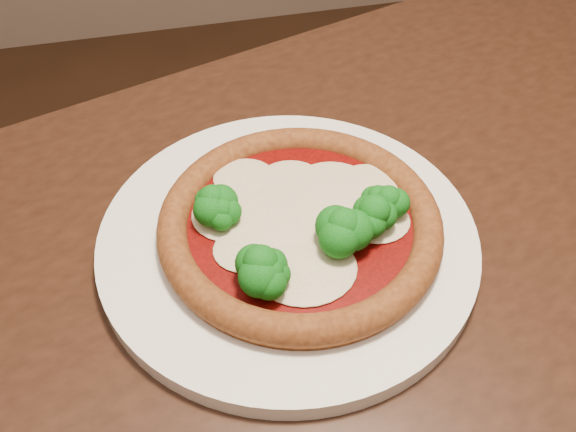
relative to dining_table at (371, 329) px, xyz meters
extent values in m
cube|color=black|center=(0.00, 0.00, 0.08)|extent=(1.47, 1.11, 0.04)
cylinder|color=black|center=(0.47, 0.49, -0.30)|extent=(0.06, 0.06, 0.71)
cylinder|color=white|center=(-0.08, 0.05, 0.11)|extent=(0.35, 0.35, 0.02)
cylinder|color=brown|center=(-0.06, 0.04, 0.12)|extent=(0.25, 0.25, 0.01)
torus|color=brown|center=(-0.06, 0.04, 0.13)|extent=(0.26, 0.26, 0.03)
cylinder|color=#670704|center=(-0.06, 0.04, 0.13)|extent=(0.20, 0.20, 0.00)
ellipsoid|color=beige|center=(-0.07, 0.00, 0.13)|extent=(0.07, 0.06, 0.01)
ellipsoid|color=beige|center=(-0.12, 0.02, 0.13)|extent=(0.06, 0.05, 0.00)
ellipsoid|color=beige|center=(-0.07, 0.05, 0.13)|extent=(0.10, 0.09, 0.01)
ellipsoid|color=beige|center=(0.01, 0.07, 0.13)|extent=(0.06, 0.06, 0.00)
ellipsoid|color=beige|center=(-0.10, 0.11, 0.13)|extent=(0.06, 0.05, 0.00)
ellipsoid|color=beige|center=(0.00, 0.03, 0.13)|extent=(0.06, 0.05, 0.00)
ellipsoid|color=beige|center=(-0.12, 0.07, 0.13)|extent=(0.08, 0.07, 0.01)
ellipsoid|color=beige|center=(-0.06, 0.10, 0.13)|extent=(0.06, 0.06, 0.01)
ellipsoid|color=beige|center=(-0.03, 0.08, 0.13)|extent=(0.08, 0.07, 0.01)
ellipsoid|color=beige|center=(-0.07, -0.01, 0.13)|extent=(0.09, 0.08, 0.01)
ellipsoid|color=#15841B|center=(0.01, 0.04, 0.15)|extent=(0.03, 0.03, 0.03)
ellipsoid|color=#15841B|center=(-0.01, 0.02, 0.15)|extent=(0.05, 0.05, 0.04)
ellipsoid|color=#15841B|center=(0.01, 0.03, 0.15)|extent=(0.04, 0.04, 0.03)
ellipsoid|color=#15841B|center=(-0.11, -0.01, 0.15)|extent=(0.03, 0.03, 0.03)
ellipsoid|color=#15841B|center=(-0.11, -0.02, 0.16)|extent=(0.05, 0.05, 0.04)
ellipsoid|color=#15841B|center=(-0.04, 0.01, 0.16)|extent=(0.05, 0.05, 0.04)
ellipsoid|color=#15841B|center=(-0.11, -0.02, 0.15)|extent=(0.04, 0.04, 0.03)
ellipsoid|color=#15841B|center=(-0.14, 0.06, 0.15)|extent=(0.04, 0.04, 0.04)
ellipsoid|color=#15841B|center=(-0.13, 0.05, 0.15)|extent=(0.04, 0.04, 0.03)
camera|label=1|loc=(-0.16, -0.33, 0.55)|focal=40.00mm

